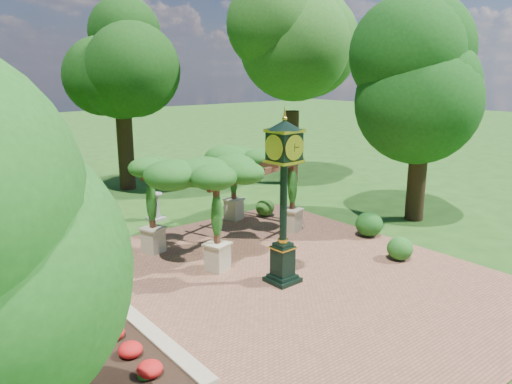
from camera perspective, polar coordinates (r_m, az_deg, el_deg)
ground at (r=13.36m, az=6.85°, el=-11.25°), size 120.00×120.00×0.00m
brick_plaza at (r=14.00m, az=3.90°, el=-9.86°), size 10.00×12.00×0.04m
border_wall at (r=11.22m, az=-12.51°, el=-15.57°), size 0.35×5.00×0.40m
flower_bed at (r=10.93m, az=-16.91°, el=-16.84°), size 1.50×5.00×0.36m
pedestal_clock at (r=12.93m, az=3.19°, el=0.54°), size 0.92×0.92×4.46m
pergola at (r=16.18m, az=-3.45°, el=2.86°), size 5.63×4.41×3.11m
sundial at (r=19.48m, az=-11.41°, el=-1.83°), size 0.69×0.69×1.05m
shrub_front at (r=15.74m, az=16.13°, el=-6.21°), size 0.86×0.86×0.70m
shrub_mid at (r=17.60m, az=12.80°, el=-3.61°), size 0.99×0.99×0.84m
shrub_back at (r=19.52m, az=1.03°, el=-1.80°), size 0.81×0.81×0.66m
tree_north at (r=24.32m, az=-15.27°, el=14.22°), size 4.20×4.20×8.74m
tree_east_far at (r=24.85m, az=4.23°, el=15.71°), size 5.24×5.24×9.37m
tree_east_near at (r=19.44m, az=18.80°, el=13.14°), size 4.62×4.62×8.20m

